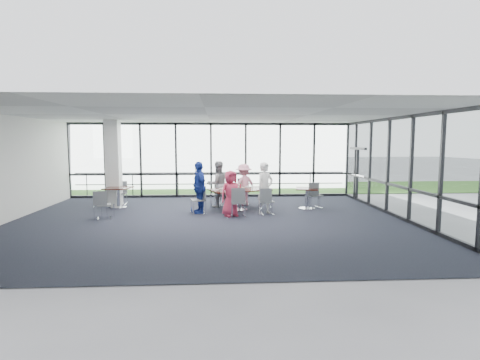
{
  "coord_description": "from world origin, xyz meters",
  "views": [
    {
      "loc": [
        0.31,
        -11.19,
        2.43
      ],
      "look_at": [
        1.05,
        1.48,
        1.1
      ],
      "focal_mm": 28.0,
      "sensor_mm": 36.0,
      "label": 1
    }
  ],
  "objects": [
    {
      "name": "diner_far_right",
      "position": [
        1.26,
        2.71,
        0.79
      ],
      "size": [
        1.14,
        0.99,
        1.57
      ],
      "primitive_type": "imported",
      "rotation": [
        0.0,
        0.0,
        3.71
      ],
      "color": "pink",
      "rests_on": "ground"
    },
    {
      "name": "guard_rail",
      "position": [
        0.0,
        5.6,
        0.5
      ],
      "size": [
        12.0,
        0.06,
        0.06
      ],
      "primitive_type": "cylinder",
      "rotation": [
        0.0,
        1.57,
        0.0
      ],
      "color": "#2D2D33",
      "rests_on": "ground"
    },
    {
      "name": "ceiling",
      "position": [
        0.0,
        0.0,
        3.2
      ],
      "size": [
        12.0,
        10.0,
        0.04
      ],
      "primitive_type": "cube",
      "color": "white",
      "rests_on": "ground"
    },
    {
      "name": "plate_fr",
      "position": [
        1.39,
        2.3,
        0.76
      ],
      "size": [
        0.26,
        0.26,
        0.01
      ],
      "primitive_type": "cylinder",
      "color": "white",
      "rests_on": "main_table"
    },
    {
      "name": "plate_end",
      "position": [
        0.2,
        1.52,
        0.76
      ],
      "size": [
        0.27,
        0.27,
        0.01
      ],
      "primitive_type": "cylinder",
      "color": "white",
      "rests_on": "main_table"
    },
    {
      "name": "chair_main_end",
      "position": [
        -0.37,
        1.23,
        0.46
      ],
      "size": [
        0.55,
        0.55,
        0.93
      ],
      "primitive_type": null,
      "rotation": [
        0.0,
        0.0,
        -1.31
      ],
      "color": "slate",
      "rests_on": "ground"
    },
    {
      "name": "floor",
      "position": [
        0.0,
        0.0,
        -0.01
      ],
      "size": [
        12.0,
        10.0,
        0.02
      ],
      "primitive_type": "cube",
      "color": "#212430",
      "rests_on": "ground"
    },
    {
      "name": "hangar_aux",
      "position": [
        -18.0,
        28.0,
        2.0
      ],
      "size": [
        10.0,
        6.0,
        4.0
      ],
      "primitive_type": "cube",
      "color": "silver",
      "rests_on": "ground"
    },
    {
      "name": "main_table",
      "position": [
        1.05,
        1.78,
        0.64
      ],
      "size": [
        2.29,
        1.72,
        0.75
      ],
      "rotation": [
        0.0,
        0.0,
        0.33
      ],
      "color": "black",
      "rests_on": "ground"
    },
    {
      "name": "condiment_caddy",
      "position": [
        1.05,
        1.87,
        0.77
      ],
      "size": [
        0.1,
        0.07,
        0.04
      ],
      "primitive_type": "cube",
      "color": "black",
      "rests_on": "main_table"
    },
    {
      "name": "side_table_left",
      "position": [
        -3.33,
        2.5,
        0.64
      ],
      "size": [
        1.0,
        1.0,
        0.75
      ],
      "rotation": [
        0.0,
        0.0,
        -0.15
      ],
      "color": "black",
      "rests_on": "ground"
    },
    {
      "name": "plate_fl",
      "position": [
        0.45,
        1.9,
        0.76
      ],
      "size": [
        0.25,
        0.25,
        0.01
      ],
      "primitive_type": "cylinder",
      "color": "white",
      "rests_on": "main_table"
    },
    {
      "name": "structural_column",
      "position": [
        -3.6,
        3.0,
        1.6
      ],
      "size": [
        0.5,
        0.5,
        3.2
      ],
      "primitive_type": "cube",
      "color": "white",
      "rests_on": "ground"
    },
    {
      "name": "green_bottle",
      "position": [
        1.1,
        1.84,
        0.85
      ],
      "size": [
        0.05,
        0.05,
        0.2
      ],
      "primitive_type": "cylinder",
      "color": "#21763E",
      "rests_on": "main_table"
    },
    {
      "name": "grass_strip",
      "position": [
        0.0,
        8.0,
        0.01
      ],
      "size": [
        80.0,
        5.0,
        0.01
      ],
      "primitive_type": "cube",
      "color": "#285C1F",
      "rests_on": "ground"
    },
    {
      "name": "menu_c",
      "position": [
        1.11,
        2.2,
        0.75
      ],
      "size": [
        0.38,
        0.36,
        0.0
      ],
      "primitive_type": "cube",
      "rotation": [
        0.0,
        0.0,
        0.65
      ],
      "color": "beige",
      "rests_on": "main_table"
    },
    {
      "name": "tumbler_d",
      "position": [
        0.42,
        1.42,
        0.82
      ],
      "size": [
        0.07,
        0.07,
        0.13
      ],
      "primitive_type": "cylinder",
      "color": "white",
      "rests_on": "main_table"
    },
    {
      "name": "chair_spare_la",
      "position": [
        -3.26,
        0.56,
        0.44
      ],
      "size": [
        0.53,
        0.53,
        0.87
      ],
      "primitive_type": null,
      "rotation": [
        0.0,
        0.0,
        0.3
      ],
      "color": "slate",
      "rests_on": "ground"
    },
    {
      "name": "chair_spare_lb",
      "position": [
        -3.43,
        3.18,
        0.43
      ],
      "size": [
        0.45,
        0.45,
        0.86
      ],
      "primitive_type": null,
      "rotation": [
        0.0,
        0.0,
        3.21
      ],
      "color": "slate",
      "rests_on": "ground"
    },
    {
      "name": "exit_door",
      "position": [
        6.0,
        3.75,
        1.05
      ],
      "size": [
        0.12,
        1.6,
        2.1
      ],
      "primitive_type": "cube",
      "color": "black",
      "rests_on": "ground"
    },
    {
      "name": "chair_spare_r",
      "position": [
        3.78,
        2.02,
        0.46
      ],
      "size": [
        0.59,
        0.59,
        0.93
      ],
      "primitive_type": null,
      "rotation": [
        0.0,
        0.0,
        0.39
      ],
      "color": "slate",
      "rests_on": "ground"
    },
    {
      "name": "hangar_main",
      "position": [
        4.0,
        32.0,
        3.0
      ],
      "size": [
        24.0,
        10.0,
        6.0
      ],
      "primitive_type": "cube",
      "color": "silver",
      "rests_on": "ground"
    },
    {
      "name": "curtain_wall_back",
      "position": [
        0.0,
        5.0,
        1.6
      ],
      "size": [
        12.0,
        0.1,
        3.2
      ],
      "primitive_type": "cube",
      "color": "white",
      "rests_on": "ground"
    },
    {
      "name": "tumbler_a",
      "position": [
        0.95,
        1.41,
        0.82
      ],
      "size": [
        0.07,
        0.07,
        0.13
      ],
      "primitive_type": "cylinder",
      "color": "white",
      "rests_on": "main_table"
    },
    {
      "name": "wall_left",
      "position": [
        -6.0,
        0.0,
        1.6
      ],
      "size": [
        0.1,
        10.0,
        3.2
      ],
      "primitive_type": "cube",
      "color": "silver",
      "rests_on": "ground"
    },
    {
      "name": "diner_near_left",
      "position": [
        0.71,
        0.75,
        0.74
      ],
      "size": [
        0.86,
        0.75,
        1.49
      ],
      "primitive_type": "imported",
      "rotation": [
        0.0,
        0.0,
        0.46
      ],
      "color": "#C63150",
      "rests_on": "ground"
    },
    {
      "name": "plate_nl",
      "position": [
        0.64,
        1.3,
        0.76
      ],
      "size": [
        0.27,
        0.27,
        0.01
      ],
      "primitive_type": "cylinder",
      "color": "white",
      "rests_on": "main_table"
    },
    {
      "name": "ketchup_bottle",
      "position": [
        1.08,
        1.79,
        0.84
      ],
      "size": [
        0.06,
        0.06,
        0.18
      ],
      "primitive_type": "cylinder",
      "color": "red",
      "rests_on": "main_table"
    },
    {
      "name": "chair_main_fr",
      "position": [
        1.19,
        2.95,
        0.48
      ],
      "size": [
        0.61,
        0.61,
        0.96
      ],
      "primitive_type": null,
      "rotation": [
        0.0,
        0.0,
        3.49
      ],
      "color": "slate",
      "rests_on": "ground"
    },
    {
      "name": "diner_far_left",
      "position": [
        0.29,
        2.45,
        0.84
      ],
      "size": [
        0.95,
        0.77,
        1.69
      ],
      "primitive_type": "imported",
      "rotation": [
        0.0,
        0.0,
        3.52
      ],
      "color": "gray",
      "rests_on": "ground"
    },
    {
      "name": "chair_main_nl",
      "position": [
        0.94,
        0.61,
        0.47
      ],
      "size": [
        0.49,
        0.49,
        0.93
      ],
      "primitive_type": null,
      "rotation": [
        0.0,
        0.0,
        0.07
      ],
      "color": "slate",
      "rests_on": "ground"
    },
    {
      "name": "menu_a",
      "position": [
        1.04,
        1.28,
        0.75
      ],
      "size": [
        0.36,
        0.28,
        0.0
      ],
      "primitive_type": "cube",
      "rotation": [
        0.0,
        0.0,
        0.2
      ],
      "color": "beige",
      "rests_on": "main_table"
    },
    {
      "name": "side_table_right",
      "position": [
        3.47,
        1.9,
        0.62
      ],
      "size": [
        0.92,
        0.92,
        0.75
      ],
      "rotation": [
        0.0,
        0.0,
        -0.23
      ],
      "color": "black",
      "rests_on": "ground"
    },
    {
      "name": "diner_near_right",
      "position": [
        1.86,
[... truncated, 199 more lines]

